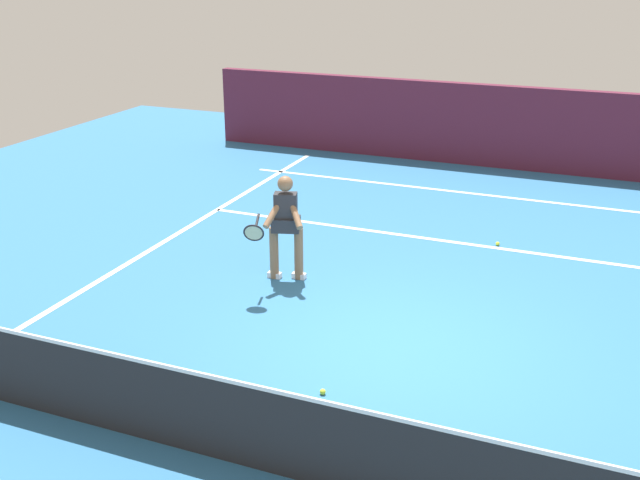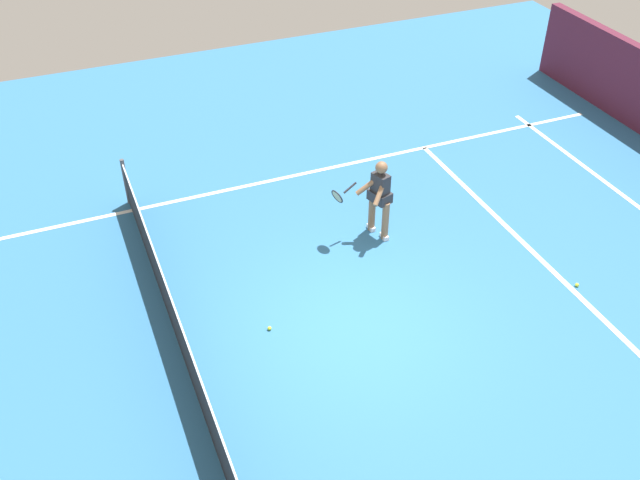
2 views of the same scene
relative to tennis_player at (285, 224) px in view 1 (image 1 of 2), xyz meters
name	(u,v)px [view 1 (image 1 of 2)]	position (x,y,z in m)	size (l,w,h in m)	color
ground_plane	(395,347)	(-2.08, 1.37, -0.85)	(23.48, 23.48, 0.00)	teal
court_back_wall	(514,128)	(-2.08, -7.37, 0.05)	(14.14, 0.24, 1.79)	#561E33
baseline_marking	(493,196)	(-2.08, -5.17, -0.84)	(10.14, 0.10, 0.01)	white
service_line_marking	(462,243)	(-2.08, -2.39, -0.84)	(9.14, 0.10, 0.01)	white
sideline_right_marking	(87,288)	(2.49, 1.37, -0.84)	(0.10, 16.06, 0.01)	white
court_net	(308,440)	(-2.08, 4.07, -0.39)	(9.82, 0.08, 0.98)	#4C4C51
tennis_player	(285,224)	(0.00, 0.00, 0.00)	(0.65, 1.08, 1.55)	#8C6647
tennis_ball_near	(323,392)	(-1.66, 2.67, -0.81)	(0.07, 0.07, 0.07)	#D1E533
tennis_ball_far	(498,244)	(-2.64, -2.51, -0.81)	(0.07, 0.07, 0.07)	#D1E533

